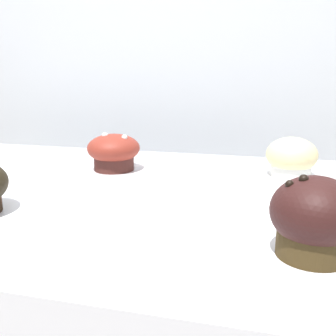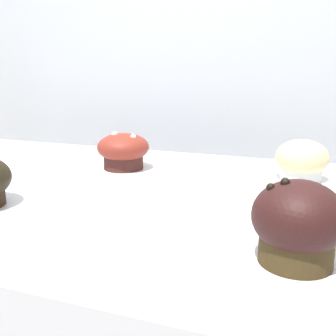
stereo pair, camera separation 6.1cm
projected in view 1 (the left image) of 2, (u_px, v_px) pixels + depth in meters
wall_back at (173, 144)px, 1.24m from camera, size 3.20×0.10×1.80m
muffin_front_center at (114, 151)px, 0.78m from camera, size 0.10×0.10×0.08m
muffin_back_right at (291, 158)px, 0.73m from camera, size 0.09×0.09×0.07m
muffin_front_left at (315, 218)px, 0.41m from camera, size 0.09×0.09×0.09m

